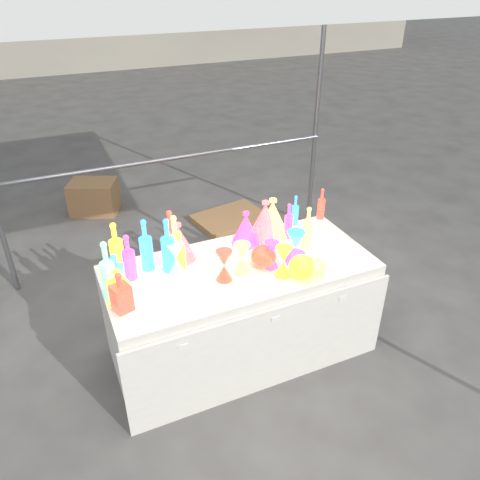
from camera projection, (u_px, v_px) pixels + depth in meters
name	position (u px, v px, depth m)	size (l,w,h in m)	color
ground	(240.00, 348.00, 3.52)	(80.00, 80.00, 0.00)	slate
display_table	(241.00, 310.00, 3.32)	(1.84, 0.83, 0.75)	white
cardboard_box_closed	(94.00, 197.00, 5.36)	(0.51, 0.37, 0.37)	#AE7D4E
cardboard_box_flat	(230.00, 218.00, 5.24)	(0.76, 0.55, 0.07)	#AE7D4E
bottle_0	(116.00, 247.00, 3.01)	(0.09, 0.09, 0.35)	red
bottle_1	(146.00, 245.00, 3.01)	(0.09, 0.09, 0.37)	green
bottle_2	(171.00, 237.00, 3.08)	(0.08, 0.08, 0.39)	orange
bottle_3	(129.00, 257.00, 2.93)	(0.08, 0.08, 0.32)	#1F6BB5
bottle_4	(175.00, 241.00, 3.06)	(0.09, 0.09, 0.37)	#14826A
bottle_5	(108.00, 271.00, 2.73)	(0.09, 0.09, 0.40)	#BF2689
bottle_6	(180.00, 251.00, 3.04)	(0.07, 0.07, 0.27)	red
bottle_7	(168.00, 245.00, 3.00)	(0.09, 0.09, 0.38)	green
decanter_0	(119.00, 287.00, 2.72)	(0.10, 0.10, 0.26)	red
decanter_1	(121.00, 291.00, 2.68)	(0.10, 0.10, 0.26)	orange
decanter_2	(115.00, 272.00, 2.85)	(0.10, 0.10, 0.25)	green
hourglass_0	(224.00, 266.00, 2.94)	(0.11, 0.11, 0.21)	orange
hourglass_1	(272.00, 255.00, 3.08)	(0.10, 0.10, 0.19)	#1F6BB5
hourglass_2	(242.00, 259.00, 3.01)	(0.11, 0.11, 0.22)	#14826A
hourglass_3	(176.00, 259.00, 3.01)	(0.11, 0.11, 0.22)	#BF2689
hourglass_4	(283.00, 261.00, 2.99)	(0.11, 0.11, 0.21)	red
hourglass_5	(295.00, 248.00, 3.09)	(0.12, 0.12, 0.25)	green
globe_0	(302.00, 268.00, 2.99)	(0.17, 0.17, 0.14)	red
globe_1	(314.00, 268.00, 3.00)	(0.15, 0.15, 0.12)	#14826A
globe_2	(264.00, 257.00, 3.10)	(0.17, 0.17, 0.14)	orange
globe_3	(296.00, 260.00, 3.09)	(0.15, 0.15, 0.12)	#1F6BB5
lampshade_0	(179.00, 241.00, 3.15)	(0.23, 0.23, 0.27)	gold
lampshade_1	(265.00, 219.00, 3.40)	(0.25, 0.25, 0.29)	gold
lampshade_2	(246.00, 227.00, 3.33)	(0.21, 0.21, 0.25)	#1F6BB5
lampshade_3	(272.00, 217.00, 3.42)	(0.25, 0.25, 0.30)	#14826A
bottle_8	(295.00, 210.00, 3.57)	(0.05, 0.05, 0.24)	green
bottle_9	(321.00, 204.00, 3.65)	(0.06, 0.06, 0.26)	orange
bottle_10	(289.00, 221.00, 3.40)	(0.06, 0.06, 0.27)	#1F6BB5
bottle_11	(308.00, 228.00, 3.26)	(0.07, 0.07, 0.32)	#14826A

